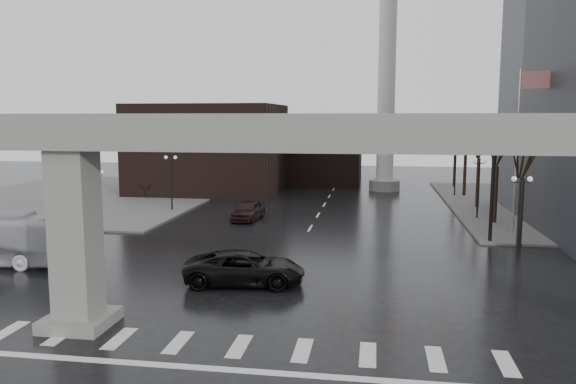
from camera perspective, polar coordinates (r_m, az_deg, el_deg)
name	(u,v)px	position (r m, az deg, el deg)	size (l,w,h in m)	color
ground	(245,336)	(22.89, -4.34, -14.39)	(160.00, 160.00, 0.00)	black
sidewalk_nw	(89,195)	(65.10, -19.55, -0.34)	(28.00, 36.00, 0.15)	#615F5C
elevated_guideway	(277,163)	(21.04, -1.17, 3.01)	(48.00, 2.60, 8.70)	gray
building_far_left	(210,148)	(65.54, -7.92, 4.41)	(16.00, 14.00, 10.00)	black
building_far_mid	(322,153)	(73.12, 3.46, 4.00)	(10.00, 10.00, 8.00)	black
smokestack	(387,75)	(66.83, 10.01, 11.59)	(3.60, 3.60, 30.00)	silver
signal_mast_arm	(436,158)	(39.75, 14.78, 3.40)	(12.12, 0.43, 8.00)	black
flagpole_assembly	(522,132)	(43.90, 22.68, 5.67)	(2.06, 0.12, 12.00)	silver
lamp_right_0	(521,204)	(36.05, 22.56, -1.11)	(1.22, 0.32, 5.11)	black
lamp_right_1	(479,179)	(49.65, 18.80, 1.31)	(1.22, 0.32, 5.11)	black
lamp_right_2	(456,165)	(63.43, 16.66, 2.68)	(1.22, 0.32, 5.11)	black
lamp_left_0	(96,194)	(39.57, -18.94, -0.21)	(1.22, 0.32, 5.11)	black
lamp_left_1	(171,174)	(52.27, -11.79, 1.85)	(1.22, 0.32, 5.11)	black
lamp_left_2	(215,162)	(65.50, -7.47, 3.08)	(1.22, 0.32, 5.11)	black
tree_right_0	(521,205)	(40.25, 22.61, -1.24)	(1.09, 1.58, 7.50)	black
tree_right_1	(496,189)	(47.98, 20.38, 0.28)	(1.09, 1.61, 7.67)	black
tree_right_2	(478,178)	(55.78, 18.78, 1.38)	(1.10, 1.63, 7.85)	black
tree_right_3	(465,169)	(63.64, 17.56, 2.21)	(1.11, 1.66, 8.02)	black
tree_right_4	(455,163)	(71.52, 16.62, 2.85)	(1.12, 1.69, 8.19)	black
pickup_truck	(245,268)	(29.24, -4.42, -7.70)	(2.85, 6.18, 1.72)	black
far_car	(248,210)	(47.23, -4.05, -1.86)	(1.93, 4.80, 1.64)	black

